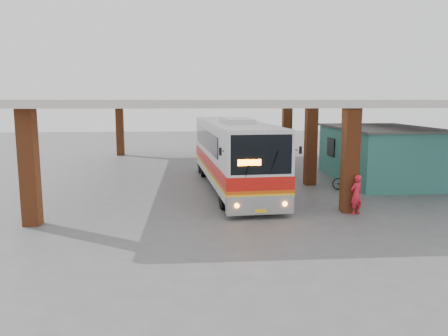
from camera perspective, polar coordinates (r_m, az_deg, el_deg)
ground at (r=21.19m, az=5.40°, el=-3.82°), size 90.00×90.00×0.00m
brick_columns at (r=25.97m, az=6.72°, el=3.37°), size 20.10×21.60×4.35m
canopy_roof at (r=27.17m, az=4.25°, el=8.56°), size 21.00×23.00×0.30m
shop_building at (r=26.93m, az=19.89°, el=1.79°), size 5.20×8.20×3.11m
coach_bus at (r=22.97m, az=1.18°, el=1.93°), size 3.67×13.02×3.75m
motorcycle at (r=23.55m, az=16.22°, el=-1.62°), size 1.97×1.07×0.98m
pedestrian at (r=18.64m, az=16.89°, el=-3.34°), size 0.71×0.62×1.64m
red_chair at (r=30.62m, az=11.60°, el=0.65°), size 0.42×0.42×0.76m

